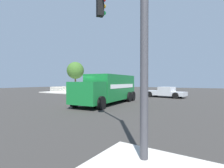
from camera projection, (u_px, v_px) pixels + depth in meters
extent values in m
plane|color=#33302D|center=(91.00, 104.00, 15.50)|extent=(100.00, 100.00, 0.00)
cube|color=beige|center=(83.00, 92.00, 33.51)|extent=(11.49, 11.49, 0.14)
cube|color=#146B2D|center=(112.00, 87.00, 16.63)|extent=(6.35, 2.99, 2.35)
cube|color=#146B2D|center=(87.00, 93.00, 12.92)|extent=(2.13, 2.57, 1.70)
cube|color=black|center=(80.00, 89.00, 12.15)|extent=(0.28, 2.01, 0.88)
cube|color=#B2B2B7|center=(124.00, 98.00, 19.29)|extent=(0.42, 2.31, 0.21)
cube|color=white|center=(123.00, 86.00, 16.07)|extent=(5.14, 0.52, 0.36)
cube|color=white|center=(101.00, 86.00, 17.18)|extent=(5.14, 0.52, 0.36)
cylinder|color=black|center=(101.00, 103.00, 12.41)|extent=(1.02, 0.38, 1.00)
cylinder|color=black|center=(75.00, 101.00, 13.54)|extent=(1.02, 0.38, 1.00)
cylinder|color=black|center=(129.00, 97.00, 17.39)|extent=(1.02, 0.38, 1.00)
cylinder|color=black|center=(108.00, 96.00, 18.52)|extent=(1.02, 0.38, 1.00)
cylinder|color=black|center=(133.00, 96.00, 18.32)|extent=(1.02, 0.38, 1.00)
cylinder|color=black|center=(112.00, 95.00, 19.45)|extent=(1.02, 0.38, 1.00)
cylinder|color=#38383D|center=(144.00, 30.00, 4.16)|extent=(0.20, 0.20, 6.36)
cube|color=black|center=(100.00, 6.00, 7.75)|extent=(0.42, 0.42, 0.95)
sphere|color=red|center=(104.00, 0.00, 7.81)|extent=(0.20, 0.20, 0.20)
sphere|color=#EFA314|center=(104.00, 6.00, 7.81)|extent=(0.20, 0.20, 0.20)
sphere|color=#19CC4C|center=(104.00, 13.00, 7.82)|extent=(0.20, 0.20, 0.20)
cube|color=#B7BABF|center=(179.00, 94.00, 21.09)|extent=(2.11, 1.71, 0.50)
cube|color=#B7BABF|center=(167.00, 91.00, 22.10)|extent=(2.13, 1.91, 1.10)
cube|color=black|center=(167.00, 89.00, 22.10)|extent=(1.95, 1.62, 0.48)
cube|color=#B7BABF|center=(154.00, 93.00, 23.28)|extent=(2.17, 2.21, 0.55)
cylinder|color=black|center=(181.00, 95.00, 21.96)|extent=(0.33, 0.78, 0.76)
cylinder|color=black|center=(175.00, 96.00, 20.40)|extent=(0.33, 0.78, 0.76)
cylinder|color=black|center=(156.00, 93.00, 24.13)|extent=(0.33, 0.78, 0.76)
cylinder|color=black|center=(149.00, 94.00, 22.58)|extent=(0.33, 0.78, 0.76)
cylinder|color=gray|center=(80.00, 89.00, 36.03)|extent=(0.14, 0.14, 0.78)
cylinder|color=gray|center=(81.00, 89.00, 36.13)|extent=(0.14, 0.14, 0.78)
cube|color=silver|center=(80.00, 86.00, 36.07)|extent=(0.40, 0.33, 0.59)
sphere|color=beige|center=(80.00, 84.00, 36.06)|extent=(0.21, 0.21, 0.21)
cylinder|color=silver|center=(80.00, 86.00, 35.94)|extent=(0.09, 0.09, 0.53)
cylinder|color=silver|center=(81.00, 85.00, 36.19)|extent=(0.09, 0.09, 0.53)
cube|color=silver|center=(75.00, 88.00, 39.28)|extent=(0.08, 0.04, 0.95)
cube|color=silver|center=(74.00, 88.00, 39.13)|extent=(0.08, 0.04, 0.95)
cube|color=silver|center=(74.00, 88.00, 38.98)|extent=(0.08, 0.04, 0.95)
cube|color=silver|center=(73.00, 88.00, 38.83)|extent=(0.08, 0.04, 0.95)
cube|color=silver|center=(72.00, 88.00, 38.67)|extent=(0.08, 0.04, 0.95)
cube|color=silver|center=(72.00, 88.00, 38.52)|extent=(0.08, 0.04, 0.95)
cube|color=silver|center=(71.00, 88.00, 38.37)|extent=(0.08, 0.04, 0.95)
cube|color=silver|center=(71.00, 88.00, 38.22)|extent=(0.08, 0.04, 0.95)
cube|color=silver|center=(70.00, 88.00, 38.07)|extent=(0.08, 0.04, 0.95)
cube|color=silver|center=(69.00, 88.00, 37.92)|extent=(0.08, 0.04, 0.95)
cube|color=silver|center=(69.00, 88.00, 37.77)|extent=(0.08, 0.04, 0.95)
cube|color=silver|center=(68.00, 88.00, 37.61)|extent=(0.08, 0.04, 0.95)
cube|color=silver|center=(68.00, 88.00, 37.46)|extent=(0.08, 0.04, 0.95)
cube|color=silver|center=(67.00, 88.00, 37.31)|extent=(0.08, 0.04, 0.95)
cube|color=silver|center=(66.00, 88.00, 37.16)|extent=(0.08, 0.04, 0.95)
cube|color=silver|center=(66.00, 88.00, 37.01)|extent=(0.08, 0.04, 0.95)
cube|color=silver|center=(65.00, 88.00, 36.86)|extent=(0.08, 0.04, 0.95)
cube|color=silver|center=(64.00, 88.00, 36.71)|extent=(0.08, 0.04, 0.95)
cube|color=silver|center=(64.00, 88.00, 36.56)|extent=(0.08, 0.04, 0.95)
cube|color=silver|center=(63.00, 88.00, 36.40)|extent=(0.08, 0.04, 0.95)
cube|color=silver|center=(63.00, 88.00, 36.25)|extent=(0.08, 0.04, 0.95)
cube|color=silver|center=(62.00, 88.00, 36.10)|extent=(0.08, 0.04, 0.95)
cube|color=silver|center=(61.00, 88.00, 35.95)|extent=(0.08, 0.04, 0.95)
cube|color=silver|center=(61.00, 89.00, 35.80)|extent=(0.08, 0.04, 0.95)
cube|color=silver|center=(60.00, 89.00, 35.65)|extent=(0.08, 0.04, 0.95)
cube|color=silver|center=(59.00, 89.00, 35.50)|extent=(0.08, 0.04, 0.95)
cube|color=silver|center=(58.00, 89.00, 35.34)|extent=(0.08, 0.04, 0.95)
cube|color=silver|center=(58.00, 89.00, 35.19)|extent=(0.08, 0.04, 0.95)
cube|color=silver|center=(57.00, 89.00, 35.04)|extent=(0.08, 0.04, 0.95)
cube|color=silver|center=(56.00, 89.00, 34.89)|extent=(0.08, 0.04, 0.95)
cube|color=silver|center=(56.00, 89.00, 34.74)|extent=(0.08, 0.04, 0.95)
cube|color=silver|center=(55.00, 89.00, 34.59)|extent=(0.08, 0.04, 0.95)
cube|color=silver|center=(54.00, 89.00, 34.44)|extent=(0.08, 0.04, 0.95)
cube|color=silver|center=(53.00, 89.00, 34.29)|extent=(0.08, 0.04, 0.95)
cube|color=silver|center=(53.00, 89.00, 34.13)|extent=(0.08, 0.04, 0.95)
cube|color=silver|center=(52.00, 89.00, 33.98)|extent=(0.08, 0.04, 0.95)
cube|color=silver|center=(51.00, 89.00, 33.83)|extent=(0.08, 0.04, 0.95)
cube|color=silver|center=(50.00, 89.00, 33.68)|extent=(0.08, 0.04, 0.95)
cube|color=silver|center=(63.00, 87.00, 36.49)|extent=(6.76, 0.03, 0.07)
cube|color=silver|center=(63.00, 89.00, 36.49)|extent=(6.76, 0.03, 0.07)
cylinder|color=brown|center=(75.00, 84.00, 36.30)|extent=(0.32, 0.32, 2.97)
sphere|color=#386023|center=(75.00, 70.00, 36.26)|extent=(3.64, 3.64, 3.64)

